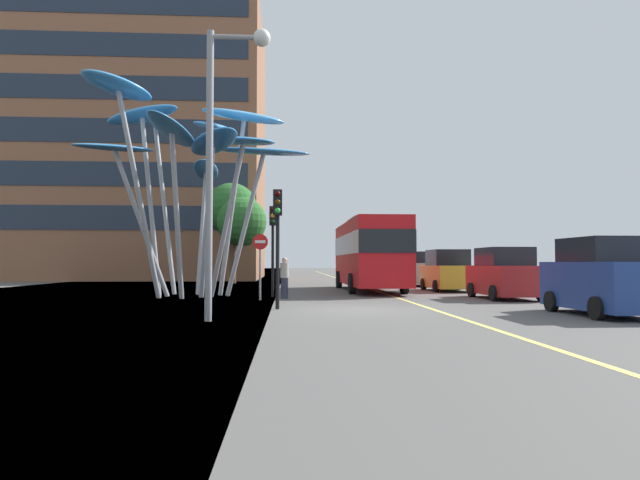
{
  "coord_description": "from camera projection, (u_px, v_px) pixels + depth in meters",
  "views": [
    {
      "loc": [
        -2.1,
        -16.48,
        1.46
      ],
      "look_at": [
        -0.63,
        8.52,
        2.5
      ],
      "focal_mm": 30.17,
      "sensor_mm": 36.0,
      "label": 1
    }
  ],
  "objects": [
    {
      "name": "ground",
      "position": [
        335.0,
        311.0,
        16.46
      ],
      "size": [
        120.0,
        240.0,
        0.1
      ],
      "color": "#54514F"
    },
    {
      "name": "red_bus",
      "position": [
        369.0,
        251.0,
        27.54
      ],
      "size": [
        2.78,
        10.12,
        3.73
      ],
      "color": "red",
      "rests_on": "ground"
    },
    {
      "name": "leaf_sculpture",
      "position": [
        193.0,
        143.0,
        23.27
      ],
      "size": [
        10.01,
        9.63,
        8.78
      ],
      "color": "#9EA0A5",
      "rests_on": "ground"
    },
    {
      "name": "traffic_light_kerb_near",
      "position": [
        278.0,
        223.0,
        16.73
      ],
      "size": [
        0.28,
        0.42,
        3.72
      ],
      "color": "black",
      "rests_on": "ground"
    },
    {
      "name": "traffic_light_kerb_far",
      "position": [
        273.0,
        231.0,
        22.6
      ],
      "size": [
        0.28,
        0.42,
        3.81
      ],
      "color": "black",
      "rests_on": "ground"
    },
    {
      "name": "car_parked_near",
      "position": [
        603.0,
        279.0,
        14.78
      ],
      "size": [
        1.97,
        3.82,
        2.14
      ],
      "color": "navy",
      "rests_on": "ground"
    },
    {
      "name": "car_parked_mid",
      "position": [
        504.0,
        275.0,
        21.46
      ],
      "size": [
        2.03,
        3.97,
        2.05
      ],
      "color": "maroon",
      "rests_on": "ground"
    },
    {
      "name": "car_parked_far",
      "position": [
        447.0,
        272.0,
        27.4
      ],
      "size": [
        2.09,
        3.95,
        2.1
      ],
      "color": "gold",
      "rests_on": "ground"
    },
    {
      "name": "car_side_street",
      "position": [
        422.0,
        270.0,
        33.38
      ],
      "size": [
        1.92,
        3.88,
        2.11
      ],
      "color": "gray",
      "rests_on": "ground"
    },
    {
      "name": "street_lamp",
      "position": [
        224.0,
        132.0,
        13.49
      ],
      "size": [
        1.6,
        0.44,
        7.38
      ],
      "color": "gray",
      "rests_on": "ground"
    },
    {
      "name": "tree_pavement_near",
      "position": [
        235.0,
        212.0,
        37.9
      ],
      "size": [
        4.43,
        5.1,
        7.13
      ],
      "color": "brown",
      "rests_on": "ground"
    },
    {
      "name": "pedestrian",
      "position": [
        284.0,
        278.0,
        21.65
      ],
      "size": [
        0.34,
        0.34,
        1.66
      ],
      "color": "#2D3342",
      "rests_on": "ground"
    },
    {
      "name": "no_entry_sign",
      "position": [
        260.0,
        256.0,
        20.81
      ],
      "size": [
        0.6,
        0.12,
        2.55
      ],
      "color": "gray",
      "rests_on": "ground"
    },
    {
      "name": "backdrop_building",
      "position": [
        137.0,
        149.0,
        48.59
      ],
      "size": [
        22.53,
        14.86,
        23.51
      ],
      "color": "brown",
      "rests_on": "ground"
    }
  ]
}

